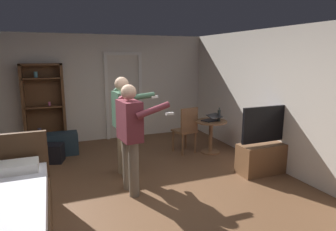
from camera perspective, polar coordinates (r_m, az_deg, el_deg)
name	(u,v)px	position (r m, az deg, el deg)	size (l,w,h in m)	color
ground_plane	(133,199)	(4.46, -6.84, -15.82)	(7.24, 7.24, 0.00)	brown
wall_back	(95,88)	(7.30, -14.06, 5.14)	(5.78, 0.12, 2.54)	silver
wall_right	(290,102)	(5.47, 22.71, 2.50)	(0.12, 6.82, 2.54)	silver
doorway_frame	(124,89)	(7.35, -8.63, 5.04)	(0.93, 0.08, 2.13)	white
bookshelf	(44,103)	(7.04, -23.01, 2.24)	(0.87, 0.32, 1.88)	brown
tv_flatscreen	(266,153)	(5.51, 18.56, -6.90)	(1.08, 0.40, 1.20)	brown
side_table	(211,131)	(6.28, 8.33, -3.01)	(0.67, 0.67, 0.70)	brown
laptop	(212,119)	(6.18, 8.47, -0.62)	(0.41, 0.41, 0.16)	black
bottle_on_table	(219,115)	(6.21, 9.91, 0.05)	(0.06, 0.06, 0.29)	black
wooden_chair	(186,128)	(6.20, 3.61, -2.46)	(0.50, 0.50, 0.99)	brown
person_blue_shirt	(130,131)	(4.34, -7.32, -3.01)	(0.75, 0.64, 1.65)	gray
person_striped_shirt	(123,120)	(4.99, -8.66, -0.82)	(0.70, 0.56, 1.71)	tan
suitcase_dark	(63,144)	(6.54, -19.79, -5.19)	(0.60, 0.35, 0.47)	#1E2D38
suitcase_small	(49,153)	(6.19, -22.16, -6.84)	(0.53, 0.33, 0.36)	black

